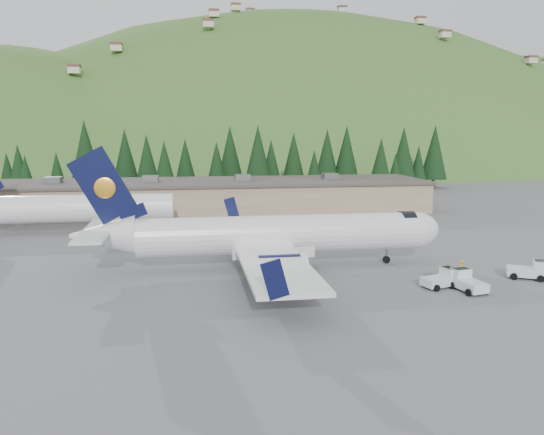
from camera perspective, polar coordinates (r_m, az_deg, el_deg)
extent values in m
plane|color=#5A5A5E|center=(52.14, 1.01, -5.39)|extent=(600.00, 600.00, 0.00)
cylinder|color=white|center=(51.39, 1.03, -1.79)|extent=(27.50, 3.86, 3.69)
ellipsoid|color=white|center=(55.46, 15.14, -1.30)|extent=(4.82, 3.72, 3.69)
cylinder|color=black|center=(54.99, 14.23, -0.88)|extent=(1.39, 3.05, 3.04)
cone|color=white|center=(51.12, -17.72, -1.85)|extent=(5.91, 3.73, 3.69)
cube|color=white|center=(51.55, -0.06, -3.52)|extent=(7.87, 3.19, 0.98)
cube|color=white|center=(51.29, -1.14, -2.94)|extent=(5.60, 33.39, 0.34)
cube|color=#0B0F33|center=(67.23, -4.37, 1.06)|extent=(1.99, 0.16, 2.82)
cube|color=#0B0F33|center=(34.76, 0.31, -6.70)|extent=(1.99, 0.16, 2.82)
cylinder|color=#0B0F33|center=(57.11, -0.96, -2.53)|extent=(4.13, 2.28, 2.26)
cylinder|color=white|center=(57.40, 0.88, -2.47)|extent=(0.60, 2.40, 2.39)
cube|color=white|center=(57.00, -0.96, -2.00)|extent=(2.16, 0.26, 0.88)
cylinder|color=#0B0F33|center=(46.16, 1.07, -5.38)|extent=(4.13, 2.28, 2.26)
cylinder|color=white|center=(46.52, 3.34, -5.28)|extent=(0.60, 2.40, 2.39)
cube|color=white|center=(46.03, 1.07, -4.73)|extent=(2.16, 0.26, 0.88)
cube|color=#0B0F33|center=(50.45, -17.75, 3.28)|extent=(6.07, 0.33, 7.20)
ellipsoid|color=orange|center=(50.63, -17.49, 3.09)|extent=(1.94, 0.19, 1.94)
ellipsoid|color=orange|center=(50.25, -17.55, 3.05)|extent=(1.94, 0.19, 1.94)
cube|color=#0B0F33|center=(50.44, -14.74, 0.50)|extent=(2.71, 0.26, 1.95)
cube|color=white|center=(51.11, -18.29, -1.32)|extent=(2.63, 12.28, 0.22)
cylinder|color=slate|center=(54.82, 12.22, -3.93)|extent=(0.20, 0.20, 1.77)
cylinder|color=black|center=(54.93, 12.20, -4.44)|extent=(0.75, 0.28, 0.75)
cylinder|color=slate|center=(54.03, -2.56, -3.81)|extent=(0.24, 0.24, 1.96)
cylinder|color=black|center=(54.18, -2.14, -4.25)|extent=(1.08, 0.35, 1.08)
cylinder|color=black|center=(54.09, -2.97, -4.28)|extent=(1.08, 0.35, 1.08)
cylinder|color=slate|center=(48.92, -1.84, -5.19)|extent=(0.24, 0.24, 1.96)
cylinder|color=black|center=(49.08, -1.38, -5.68)|extent=(1.08, 0.35, 1.08)
cylinder|color=black|center=(48.99, -2.30, -5.71)|extent=(1.08, 0.35, 1.08)
cylinder|color=white|center=(73.61, -19.19, 0.94)|extent=(22.00, 3.60, 3.60)
cube|color=silver|center=(47.73, 17.58, -6.53)|extent=(3.36, 2.31, 0.71)
cube|color=silver|center=(48.25, 18.52, -5.65)|extent=(1.37, 1.65, 0.92)
cube|color=black|center=(48.15, 18.54, -5.18)|extent=(1.25, 1.53, 0.10)
cylinder|color=black|center=(49.04, 17.81, -6.45)|extent=(0.61, 0.37, 0.57)
cylinder|color=black|center=(47.91, 19.13, -6.89)|extent=(0.61, 0.37, 0.57)
cylinder|color=black|center=(47.72, 15.99, -6.79)|extent=(0.61, 0.37, 0.57)
cylinder|color=black|center=(46.56, 17.31, -7.26)|extent=(0.61, 0.37, 0.57)
cube|color=silver|center=(53.45, 25.69, -5.30)|extent=(3.67, 3.01, 0.77)
cube|color=silver|center=(53.43, 26.90, -4.66)|extent=(1.69, 1.87, 0.98)
cube|color=black|center=(53.34, 26.94, -4.21)|extent=(1.54, 1.72, 0.11)
cylinder|color=black|center=(54.49, 26.72, -5.42)|extent=(0.65, 0.50, 0.61)
cylinder|color=black|center=(52.81, 26.94, -5.89)|extent=(0.65, 0.50, 0.61)
cylinder|color=black|center=(54.25, 24.42, -5.32)|extent=(0.65, 0.50, 0.61)
cylinder|color=black|center=(52.56, 24.57, -5.78)|extent=(0.65, 0.50, 0.61)
cube|color=silver|center=(47.33, 20.40, -6.78)|extent=(2.13, 3.42, 0.75)
cube|color=silver|center=(47.96, 19.64, -5.74)|extent=(1.65, 1.31, 0.96)
cube|color=black|center=(47.85, 19.67, -5.24)|extent=(1.53, 1.18, 0.11)
cylinder|color=black|center=(47.69, 18.77, -6.93)|extent=(0.33, 0.63, 0.60)
cylinder|color=black|center=(48.72, 20.38, -6.68)|extent=(0.33, 0.63, 0.60)
cylinder|color=black|center=(46.09, 20.39, -7.57)|extent=(0.33, 0.63, 0.60)
cylinder|color=black|center=(47.16, 22.01, -7.29)|extent=(0.33, 0.63, 0.60)
cube|color=#8B725D|center=(88.43, -6.39, 2.19)|extent=(70.00, 16.00, 4.80)
cube|color=#47423D|center=(88.16, -6.42, 3.84)|extent=(71.00, 17.00, 0.40)
cube|color=slate|center=(90.58, -22.47, 3.75)|extent=(2.50, 2.50, 1.00)
cube|color=slate|center=(88.25, -12.95, 4.09)|extent=(2.50, 2.50, 1.00)
cube|color=slate|center=(88.45, -3.19, 4.32)|extent=(2.50, 2.50, 1.00)
cube|color=slate|center=(91.14, 6.27, 4.43)|extent=(2.50, 2.50, 1.00)
imported|color=#E2A709|center=(50.74, 19.65, -5.34)|extent=(0.75, 0.74, 1.74)
cone|color=black|center=(123.31, -26.57, 4.51)|extent=(3.73, 3.73, 7.63)
cone|color=black|center=(116.46, -25.59, 4.88)|extent=(4.49, 4.49, 9.19)
cone|color=black|center=(109.90, -24.95, 4.16)|extent=(3.71, 3.71, 7.60)
cone|color=black|center=(113.10, -22.12, 4.56)|extent=(3.86, 3.86, 7.90)
cone|color=black|center=(116.81, -19.44, 6.62)|extent=(6.51, 6.51, 13.31)
cone|color=black|center=(111.58, -17.86, 4.99)|extent=(4.21, 4.21, 8.62)
cone|color=black|center=(116.21, -15.50, 6.30)|extent=(5.78, 5.78, 11.82)
cone|color=black|center=(111.93, -13.29, 5.95)|extent=(5.29, 5.29, 10.82)
cone|color=black|center=(105.31, -11.48, 5.46)|extent=(4.80, 4.80, 9.82)
cone|color=black|center=(116.53, -9.30, 5.93)|extent=(4.89, 4.89, 10.00)
cone|color=black|center=(110.75, -5.97, 5.68)|extent=(4.68, 4.68, 9.57)
cone|color=black|center=(114.31, -4.53, 6.73)|extent=(6.01, 6.01, 12.30)
cone|color=black|center=(108.40, -1.52, 6.65)|extent=(6.06, 6.06, 12.39)
cone|color=black|center=(111.97, -0.10, 5.87)|extent=(4.83, 4.83, 9.87)
cone|color=black|center=(114.27, 2.33, 6.35)|extent=(5.43, 5.43, 11.11)
cone|color=black|center=(111.53, 4.55, 5.23)|extent=(3.97, 3.97, 8.11)
cone|color=black|center=(120.08, 5.93, 6.66)|extent=(5.75, 5.75, 11.77)
cone|color=black|center=(120.80, 8.00, 6.84)|extent=(6.08, 6.08, 12.43)
cone|color=black|center=(112.82, 11.61, 5.82)|extent=(4.99, 4.99, 10.20)
cone|color=black|center=(118.86, 13.10, 4.99)|extent=(3.55, 3.55, 7.26)
cone|color=black|center=(123.42, 13.94, 6.64)|extent=(5.96, 5.96, 12.20)
cone|color=black|center=(126.28, 15.46, 5.53)|extent=(4.20, 4.20, 8.59)
cone|color=black|center=(130.40, 17.07, 6.74)|extent=(6.14, 6.14, 12.57)
ellipsoid|color=#3B5922|center=(272.68, 2.11, -11.86)|extent=(420.00, 300.00, 300.00)
ellipsoid|color=#3B5922|center=(349.29, 20.69, -7.69)|extent=(392.00, 280.00, 280.00)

